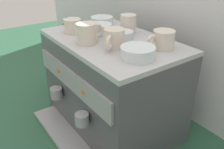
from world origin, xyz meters
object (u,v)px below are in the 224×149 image
Objects in this scene: ceramic_cup_0 at (87,33)px; ceramic_bowl_1 at (123,35)px; ceramic_cup_2 at (128,23)px; coffee_grinder at (69,51)px; ceramic_bowl_2 at (138,53)px; espresso_machine at (111,84)px; ceramic_cup_1 at (163,40)px; ceramic_bowl_3 at (99,29)px; ceramic_bowl_0 at (102,21)px; ceramic_cup_3 at (114,39)px; ceramic_cup_4 at (73,26)px.

ceramic_cup_0 reaches higher than ceramic_bowl_1.
ceramic_bowl_1 is at bearing -52.71° from ceramic_cup_2.
ceramic_cup_0 is 0.23m from ceramic_cup_2.
ceramic_bowl_2 is at bearing -5.47° from coffee_grinder.
espresso_machine is 1.47× the size of coffee_grinder.
ceramic_bowl_2 is at bearing -32.29° from ceramic_cup_2.
ceramic_cup_1 reaches higher than ceramic_bowl_1.
ceramic_bowl_2 is at bearing -23.44° from ceramic_bowl_1.
espresso_machine is 4.97× the size of ceramic_cup_0.
ceramic_bowl_3 is at bearing 172.83° from ceramic_bowl_2.
ceramic_cup_0 is at bearing -104.86° from ceramic_bowl_1.
ceramic_bowl_0 is 1.06× the size of ceramic_bowl_3.
coffee_grinder is at bearing 175.85° from ceramic_bowl_3.
espresso_machine reaches higher than coffee_grinder.
ceramic_cup_1 reaches higher than espresso_machine.
ceramic_bowl_0 is at bearing 154.74° from ceramic_cup_3.
ceramic_bowl_2 is 0.76m from coffee_grinder.
ceramic_bowl_1 is 0.22m from ceramic_bowl_2.
ceramic_cup_4 reaches higher than coffee_grinder.
ceramic_cup_2 is at bearing 106.14° from espresso_machine.
ceramic_cup_1 is at bearing 18.33° from ceramic_bowl_3.
ceramic_cup_2 is 0.97× the size of ceramic_bowl_3.
ceramic_cup_1 is (0.21, 0.10, 0.26)m from espresso_machine.
ceramic_cup_0 is 0.16m from ceramic_bowl_1.
ceramic_cup_3 is 0.65m from coffee_grinder.
ceramic_bowl_0 is at bearing -178.84° from ceramic_cup_1.
ceramic_cup_1 is 1.16× the size of ceramic_bowl_3.
coffee_grinder is (-0.70, -0.07, -0.26)m from ceramic_cup_1.
ceramic_cup_2 is 0.26m from ceramic_cup_4.
ceramic_cup_3 is at bearing 26.99° from ceramic_cup_0.
ceramic_cup_1 is 1.19× the size of ceramic_cup_2.
espresso_machine is 0.26m from ceramic_bowl_3.
ceramic_cup_0 is 1.04× the size of ceramic_cup_1.
ceramic_cup_4 is at bearing -153.79° from ceramic_cup_1.
ceramic_cup_3 reaches higher than coffee_grinder.
ceramic_cup_3 is at bearing -127.70° from ceramic_cup_1.
espresso_machine is 0.33m from ceramic_cup_4.
ceramic_cup_4 is 0.40m from ceramic_bowl_2.
ceramic_cup_3 is 0.13m from ceramic_bowl_2.
ceramic_cup_2 is 0.30m from ceramic_bowl_2.
ceramic_cup_2 reaches higher than ceramic_bowl_0.
ceramic_cup_2 is 0.94× the size of ceramic_cup_4.
ceramic_cup_4 is (-0.39, -0.19, -0.00)m from ceramic_cup_1.
ceramic_cup_4 reaches higher than ceramic_bowl_0.
ceramic_bowl_3 is (-0.12, -0.05, 0.01)m from ceramic_bowl_1.
ceramic_cup_3 reaches higher than ceramic_bowl_3.
ceramic_cup_2 is at bearing 64.50° from ceramic_bowl_3.
ceramic_bowl_3 is at bearing -161.67° from ceramic_cup_1.
ceramic_bowl_2 is (0.13, 0.01, -0.02)m from ceramic_cup_3.
espresso_machine is 0.35m from ceramic_cup_1.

